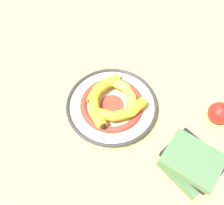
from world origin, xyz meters
name	(u,v)px	position (x,y,z in m)	size (l,w,h in m)	color
ground_plane	(105,109)	(0.00, 0.00, 0.00)	(2.80, 2.80, 0.00)	#E5CC6B
decorative_bowl	(112,106)	(0.00, 0.03, 0.02)	(0.34, 0.34, 0.03)	beige
banana_a	(104,87)	(-0.06, 0.01, 0.05)	(0.11, 0.16, 0.04)	gold
banana_b	(96,105)	(0.01, -0.03, 0.05)	(0.19, 0.08, 0.04)	yellow
banana_c	(121,112)	(0.06, 0.04, 0.05)	(0.07, 0.21, 0.04)	gold
banana_d	(127,94)	(-0.01, 0.08, 0.05)	(0.17, 0.08, 0.04)	yellow
book_stack	(192,162)	(0.28, 0.21, 0.05)	(0.22, 0.22, 0.09)	#4C754C
apple	(219,113)	(0.14, 0.38, 0.04)	(0.08, 0.08, 0.09)	red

